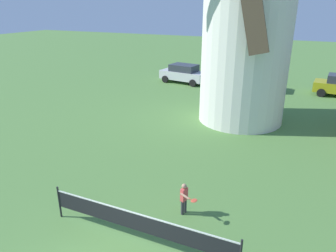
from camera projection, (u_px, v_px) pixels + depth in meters
The scene contains 5 objects.
windmill at pixel (249, 3), 16.28m from camera, with size 9.72×5.47×13.86m.
tennis_net at pixel (139, 223), 8.80m from camera, with size 5.76×0.06×1.10m.
player_far at pixel (185, 197), 10.06m from camera, with size 0.66×0.61×1.10m.
parked_car_silver at pixel (184, 73), 26.98m from camera, with size 4.17×2.36×1.56m.
parked_car_blue at pixel (251, 79), 24.96m from camera, with size 4.18×1.94×1.56m.
Camera 1 is at (3.88, -4.67, 6.38)m, focal length 33.81 mm.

